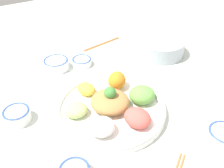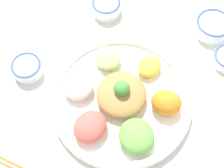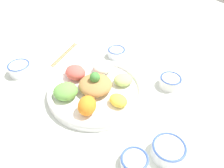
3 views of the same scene
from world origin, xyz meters
name	(u,v)px [view 3 (image 3 of 3)]	position (x,y,z in m)	size (l,w,h in m)	color
ground_plane	(91,97)	(0.00, 0.00, 0.00)	(2.40, 2.40, 0.00)	silver
salad_platter	(94,88)	(-0.02, -0.01, 0.03)	(0.36, 0.36, 0.10)	white
sauce_bowl_red	(116,52)	(-0.23, -0.18, 0.02)	(0.08, 0.08, 0.04)	white
rice_bowl_blue	(20,68)	(0.19, -0.29, 0.03)	(0.09, 0.09, 0.05)	white
sauce_bowl_dark	(134,161)	(0.02, 0.30, 0.02)	(0.08, 0.08, 0.03)	white
rice_bowl_plain	(170,81)	(-0.30, 0.10, 0.02)	(0.08, 0.08, 0.04)	white
sauce_bowl_far	(168,150)	(-0.09, 0.33, 0.02)	(0.10, 0.10, 0.04)	white
chopsticks_pair_near	(64,54)	(-0.02, -0.32, 0.00)	(0.18, 0.14, 0.01)	#9E6B3D
serving_spoon_main	(100,39)	(-0.23, -0.36, 0.00)	(0.07, 0.13, 0.01)	white
serving_spoon_extra	(130,45)	(-0.33, -0.23, 0.00)	(0.11, 0.11, 0.01)	white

